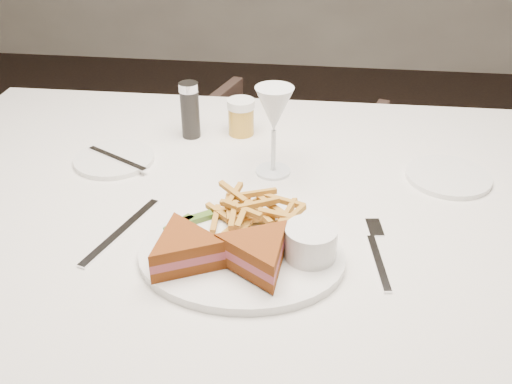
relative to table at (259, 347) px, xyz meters
name	(u,v)px	position (x,y,z in m)	size (l,w,h in m)	color
ground	(245,339)	(-0.09, 0.37, -0.38)	(5.00, 5.00, 0.00)	black
table	(259,347)	(0.00, 0.00, 0.00)	(1.42, 0.95, 0.75)	silver
chair_far	(277,180)	(-0.03, 0.82, -0.07)	(0.60, 0.56, 0.62)	#47342C
table_setting	(248,204)	(-0.01, -0.07, 0.41)	(0.82, 0.62, 0.18)	white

